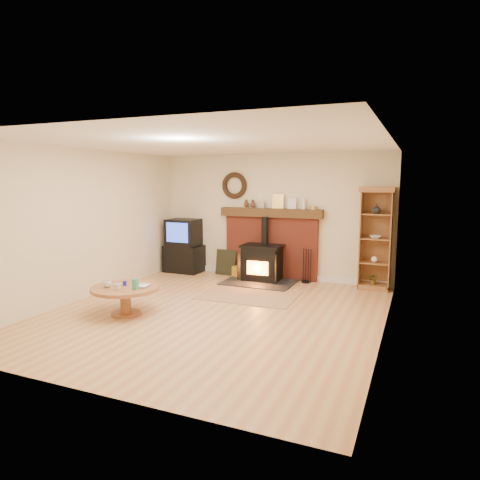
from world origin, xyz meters
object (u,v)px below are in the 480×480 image
at_px(wood_stove, 262,264).
at_px(coffee_table, 125,292).
at_px(tv_unit, 184,247).
at_px(curio_cabinet, 376,238).

bearing_deg(wood_stove, coffee_table, -112.71).
bearing_deg(coffee_table, tv_unit, 103.63).
bearing_deg(curio_cabinet, coffee_table, -137.09).
height_order(wood_stove, coffee_table, wood_stove).
relative_size(curio_cabinet, coffee_table, 1.87).
height_order(tv_unit, curio_cabinet, curio_cabinet).
xyz_separation_m(curio_cabinet, coffee_table, (-3.39, -3.15, -0.62)).
relative_size(wood_stove, tv_unit, 1.17).
distance_m(wood_stove, coffee_table, 3.11).
relative_size(tv_unit, curio_cabinet, 0.62).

